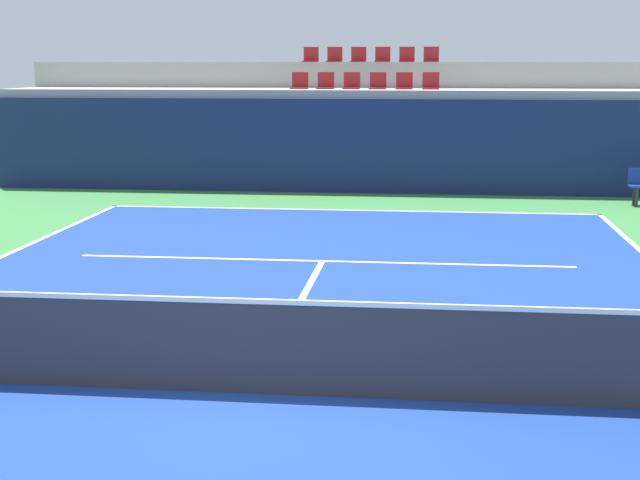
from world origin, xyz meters
The scene contains 11 objects.
ground_plane centered at (0.00, 0.00, 0.00)m, with size 80.00×80.00×0.00m, color #387A3D.
court_surface centered at (0.00, 0.00, 0.01)m, with size 11.00×24.00×0.01m, color navy.
baseline_far centered at (0.00, 11.95, 0.01)m, with size 11.00×0.10×0.00m, color white.
service_line_far centered at (0.00, 6.40, 0.01)m, with size 8.26×0.10×0.00m, color white.
centre_service_line centered at (0.00, 3.20, 0.01)m, with size 0.10×6.40×0.00m, color white.
back_wall centered at (0.00, 15.02, 1.19)m, with size 19.23×0.30×2.38m, color navy.
stands_tier_lower centered at (0.00, 16.37, 1.29)m, with size 19.23×2.40×2.58m, color #9E9E99.
stands_tier_upper centered at (0.00, 18.77, 1.64)m, with size 19.23×2.40×3.28m, color #9E9E99.
seating_row_lower centered at (0.00, 16.46, 2.70)m, with size 3.93×0.44×0.44m.
seating_row_upper centered at (0.00, 18.86, 3.41)m, with size 3.93×0.44×0.44m.
tennis_net centered at (0.00, 0.00, 0.51)m, with size 11.08×0.08×1.07m.
Camera 1 is at (1.70, -8.76, 3.24)m, focal length 52.73 mm.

